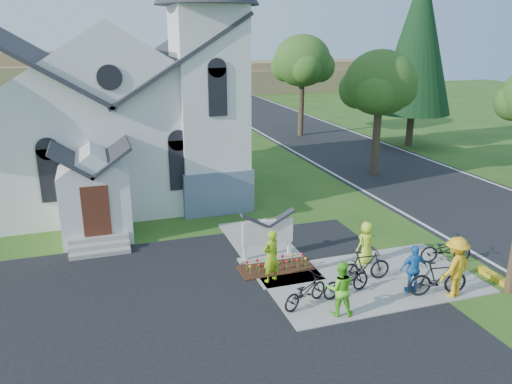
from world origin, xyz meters
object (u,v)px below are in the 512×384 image
object	(u,v)px
cyclist_1	(340,289)
bike_1	(365,266)
church_sign	(268,233)
bike_0	(305,291)
cyclist_2	(414,269)
cyclist_0	(271,256)
bike_4	(446,249)
cyclist_3	(455,267)
bike_3	(438,278)
bike_2	(346,281)
cyclist_4	(366,242)

from	to	relation	value
cyclist_1	bike_1	bearing A→B (deg)	-120.33
church_sign	bike_0	bearing A→B (deg)	-90.71
cyclist_1	cyclist_2	xyz separation A→B (m)	(2.82, 0.49, -0.05)
cyclist_0	cyclist_1	xyz separation A→B (m)	(1.19, -2.55, -0.06)
bike_4	bike_0	bearing A→B (deg)	114.18
cyclist_0	bike_4	distance (m)	6.44
cyclist_0	bike_1	distance (m)	3.11
bike_1	cyclist_3	size ratio (longest dim) A/B	0.91
church_sign	bike_1	distance (m)	3.65
bike_0	cyclist_2	world-z (taller)	cyclist_2
cyclist_0	bike_1	size ratio (longest dim) A/B	1.01
cyclist_0	cyclist_3	distance (m)	5.72
cyclist_3	church_sign	bearing A→B (deg)	-61.55
bike_3	bike_4	xyz separation A→B (m)	(1.78, 1.88, -0.09)
bike_0	cyclist_1	distance (m)	1.14
bike_3	bike_1	bearing A→B (deg)	57.45
cyclist_2	bike_4	world-z (taller)	cyclist_2
cyclist_3	bike_3	bearing A→B (deg)	-40.50
cyclist_0	cyclist_2	bearing A→B (deg)	130.66
cyclist_2	bike_4	size ratio (longest dim) A/B	0.85
bike_3	church_sign	bearing A→B (deg)	54.33
cyclist_0	church_sign	bearing A→B (deg)	-128.33
church_sign	bike_1	xyz separation A→B (m)	(2.44, -2.68, -0.44)
cyclist_1	bike_1	distance (m)	2.39
cyclist_0	cyclist_2	world-z (taller)	cyclist_0
cyclist_1	bike_4	distance (m)	5.57
church_sign	bike_4	world-z (taller)	church_sign
bike_2	bike_4	world-z (taller)	bike_4
church_sign	cyclist_3	size ratio (longest dim) A/B	1.13
church_sign	cyclist_1	world-z (taller)	cyclist_1
cyclist_1	cyclist_4	world-z (taller)	cyclist_1
cyclist_0	bike_2	bearing A→B (deg)	118.42
bike_0	church_sign	bearing A→B (deg)	-24.14
cyclist_2	bike_0	bearing A→B (deg)	2.65
bike_2	cyclist_3	bearing A→B (deg)	-122.91
bike_0	bike_4	bearing A→B (deg)	-102.46
bike_3	cyclist_4	xyz separation A→B (m)	(-0.96, 2.74, 0.20)
bike_1	bike_3	world-z (taller)	bike_3
bike_1	cyclist_3	bearing A→B (deg)	-125.05
bike_3	cyclist_3	bearing A→B (deg)	-103.00
cyclist_3	bike_2	bearing A→B (deg)	-36.83
bike_4	bike_2	bearing A→B (deg)	115.41
bike_3	bike_0	bearing A→B (deg)	90.03
cyclist_1	bike_3	world-z (taller)	cyclist_1
bike_2	bike_3	xyz separation A→B (m)	(2.70, -0.92, 0.10)
bike_1	bike_4	size ratio (longest dim) A/B	0.96
bike_2	cyclist_2	bearing A→B (deg)	-116.53
cyclist_1	cyclist_2	size ratio (longest dim) A/B	1.06
bike_2	cyclist_3	size ratio (longest dim) A/B	0.92
cyclist_3	bike_4	size ratio (longest dim) A/B	1.06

